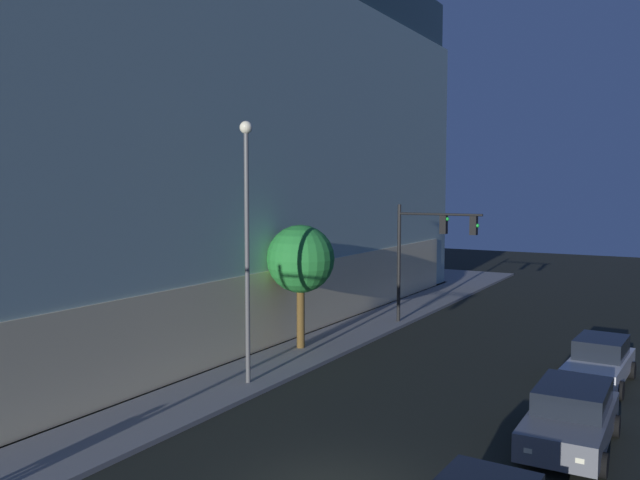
% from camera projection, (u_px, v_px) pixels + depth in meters
% --- Properties ---
extents(modern_building, '(38.63, 26.57, 19.77)m').
position_uv_depth(modern_building, '(110.00, 137.00, 36.61)').
color(modern_building, '#4C4C51').
rests_on(modern_building, ground).
extents(traffic_light_far_corner, '(0.36, 4.38, 5.98)m').
position_uv_depth(traffic_light_far_corner, '(430.00, 240.00, 32.15)').
color(traffic_light_far_corner, black).
rests_on(traffic_light_far_corner, sidewalk_corner).
extents(street_lamp_sidewalk, '(0.44, 0.44, 9.07)m').
position_uv_depth(street_lamp_sidewalk, '(247.00, 223.00, 22.36)').
color(street_lamp_sidewalk, '#575757').
rests_on(street_lamp_sidewalk, sidewalk_corner).
extents(sidewalk_tree, '(2.88, 2.88, 5.26)m').
position_uv_depth(sidewalk_tree, '(301.00, 259.00, 27.49)').
color(sidewalk_tree, brown).
rests_on(sidewalk_tree, sidewalk_corner).
extents(car_grey, '(4.81, 2.20, 1.64)m').
position_uv_depth(car_grey, '(571.00, 416.00, 17.41)').
color(car_grey, slate).
rests_on(car_grey, ground).
extents(car_white, '(4.61, 2.18, 1.62)m').
position_uv_depth(car_white, '(600.00, 361.00, 23.06)').
color(car_white, silver).
rests_on(car_white, ground).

